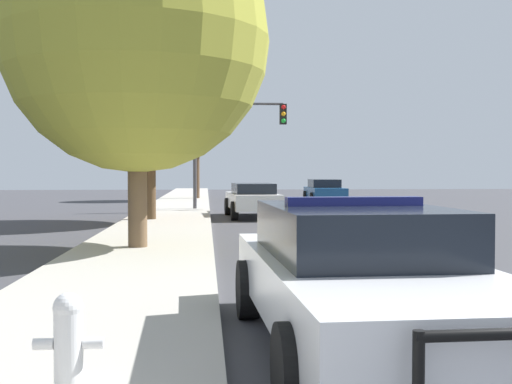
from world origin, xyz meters
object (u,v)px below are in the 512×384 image
at_px(police_car, 359,274).
at_px(traffic_light, 233,131).
at_px(tree_sidewalk_mid, 149,71).
at_px(car_background_oncoming, 325,191).
at_px(car_background_midblock, 253,199).
at_px(tree_sidewalk_near, 137,40).
at_px(tree_sidewalk_far, 196,118).
at_px(fire_hydrant, 68,339).

xyz_separation_m(police_car, traffic_light, (-0.28, 22.13, 2.78)).
height_order(traffic_light, tree_sidewalk_mid, tree_sidewalk_mid).
height_order(police_car, car_background_oncoming, police_car).
bearing_deg(car_background_midblock, tree_sidewalk_near, -110.21).
bearing_deg(police_car, car_background_midblock, -92.99).
height_order(car_background_oncoming, car_background_midblock, car_background_oncoming).
xyz_separation_m(car_background_midblock, tree_sidewalk_near, (-3.26, -10.39, 3.89)).
height_order(traffic_light, tree_sidewalk_far, tree_sidewalk_far).
xyz_separation_m(police_car, car_background_oncoming, (5.01, 28.61, -0.06)).
bearing_deg(tree_sidewalk_mid, police_car, -77.96).
bearing_deg(tree_sidewalk_near, fire_hydrant, -87.14).
xyz_separation_m(police_car, tree_sidewalk_mid, (-3.42, 16.02, 4.41)).
height_order(traffic_light, car_background_oncoming, traffic_light).
relative_size(tree_sidewalk_near, tree_sidewalk_far, 1.07).
bearing_deg(car_background_oncoming, fire_hydrant, 77.11).
xyz_separation_m(tree_sidewalk_mid, tree_sidewalk_near, (0.44, -8.14, -0.57)).
height_order(fire_hydrant, car_background_oncoming, car_background_oncoming).
distance_m(traffic_light, car_background_midblock, 4.82).
bearing_deg(tree_sidewalk_mid, fire_hydrant, -87.04).
bearing_deg(fire_hydrant, traffic_light, 84.55).
bearing_deg(tree_sidewalk_mid, traffic_light, 62.84).
relative_size(police_car, fire_hydrant, 7.14).
xyz_separation_m(fire_hydrant, tree_sidewalk_far, (0.46, 34.39, 4.51)).
distance_m(traffic_light, tree_sidewalk_far, 11.15).
distance_m(traffic_light, tree_sidewalk_mid, 7.06).
bearing_deg(fire_hydrant, tree_sidewalk_near, 92.86).
xyz_separation_m(tree_sidewalk_near, tree_sidewalk_far, (0.92, 25.15, 0.43)).
relative_size(tree_sidewalk_mid, tree_sidewalk_near, 1.09).
bearing_deg(tree_sidewalk_far, fire_hydrant, -90.76).
relative_size(traffic_light, car_background_oncoming, 1.08).
bearing_deg(traffic_light, fire_hydrant, -95.45).
bearing_deg(police_car, car_background_oncoming, -102.03).
distance_m(traffic_light, car_background_oncoming, 8.83).
relative_size(traffic_light, tree_sidewalk_near, 0.65).
bearing_deg(tree_sidewalk_far, car_background_oncoming, -32.02).
height_order(tree_sidewalk_mid, tree_sidewalk_near, tree_sidewalk_mid).
distance_m(car_background_midblock, tree_sidewalk_near, 11.56).
relative_size(car_background_oncoming, tree_sidewalk_near, 0.60).
xyz_separation_m(fire_hydrant, traffic_light, (2.24, 23.49, 3.02)).
bearing_deg(fire_hydrant, police_car, 28.24).
bearing_deg(car_background_midblock, car_background_oncoming, 62.67).
distance_m(police_car, traffic_light, 22.31).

